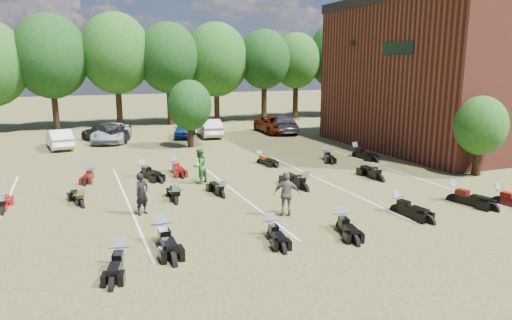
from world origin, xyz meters
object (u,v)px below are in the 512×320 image
car_4 (185,129)px  motorcycle_14 (92,178)px  person_green (200,166)px  motorcycle_0 (163,243)px  person_black (142,194)px  person_grey (287,194)px  motorcycle_7 (3,214)px  motorcycle_3 (340,229)px

car_4 → motorcycle_14: bearing=-106.5°
person_green → motorcycle_0: (-3.29, -7.30, -0.91)m
car_4 → motorcycle_14: size_ratio=2.01×
person_green → motorcycle_0: bearing=32.7°
person_black → motorcycle_14: 7.44m
person_grey → motorcycle_0: size_ratio=0.73×
person_black → person_green: size_ratio=0.94×
person_grey → motorcycle_7: person_grey is taller
person_green → motorcycle_3: size_ratio=0.86×
person_black → motorcycle_7: (-5.33, 2.22, -0.86)m
person_black → motorcycle_7: 5.84m
car_4 → person_grey: (-0.94, -21.59, 0.22)m
motorcycle_7 → person_black: bearing=156.5°
motorcycle_7 → motorcycle_14: (3.67, 4.98, 0.00)m
motorcycle_3 → car_4: bearing=103.0°
car_4 → person_black: bearing=-91.1°
person_grey → motorcycle_14: bearing=-27.9°
person_green → motorcycle_7: person_green is taller
car_4 → person_green: bearing=-83.4°
motorcycle_7 → motorcycle_14: 6.19m
person_black → motorcycle_3: size_ratio=0.81×
person_black → car_4: bearing=39.3°
person_black → motorcycle_3: person_black is taller
person_black → person_grey: (5.35, -2.38, 0.05)m
motorcycle_0 → motorcycle_7: size_ratio=1.18×
person_grey → motorcycle_14: (-7.02, 9.58, -0.91)m
motorcycle_0 → person_grey: bearing=10.8°
car_4 → person_grey: bearing=-75.4°
motorcycle_0 → motorcycle_7: (-5.51, 5.57, 0.00)m
motorcycle_0 → person_green: bearing=65.9°
person_green → motorcycle_7: 9.01m
motorcycle_0 → motorcycle_7: 7.83m
person_black → motorcycle_14: bearing=70.5°
person_grey → motorcycle_3: bearing=146.4°
motorcycle_0 → motorcycle_7: bearing=134.9°
car_4 → person_green: 15.52m
car_4 → person_black: size_ratio=2.34×
person_grey → motorcycle_0: (-5.17, -0.97, -0.91)m
person_grey → motorcycle_7: bearing=2.6°
person_green → motorcycle_3: (3.11, -8.41, -0.91)m
car_4 → motorcycle_0: car_4 is taller
person_green → car_4: bearing=-133.6°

